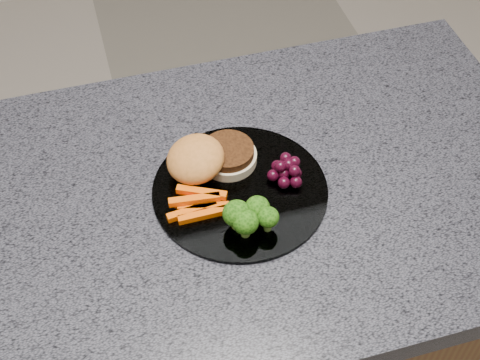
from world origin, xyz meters
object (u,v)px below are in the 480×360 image
(island_cabinet, at_px, (187,352))
(plate, at_px, (240,190))
(grape_bunch, at_px, (287,170))
(burger, at_px, (207,160))

(island_cabinet, height_order, plate, plate)
(island_cabinet, height_order, grape_bunch, grape_bunch)
(plate, relative_size, grape_bunch, 4.63)
(island_cabinet, relative_size, burger, 7.28)
(burger, distance_m, grape_bunch, 0.12)
(plate, relative_size, burger, 1.58)
(island_cabinet, distance_m, burger, 0.50)
(island_cabinet, relative_size, plate, 4.62)
(plate, bearing_deg, grape_bunch, 3.14)
(plate, bearing_deg, island_cabinet, 178.45)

